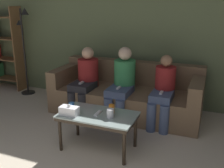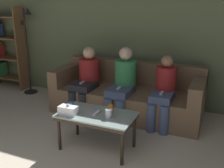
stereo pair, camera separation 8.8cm
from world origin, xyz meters
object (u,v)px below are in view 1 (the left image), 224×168
seated_person_mid_right (163,90)px  seated_person_mid_left (122,82)px  cup_near_left (112,109)px  seated_person_left_end (86,78)px  tissue_box (69,111)px  coffee_table (98,118)px  standing_lamp (24,43)px  cup_far_center (72,106)px  cup_near_right (110,113)px  couch (126,95)px  game_remote (98,113)px

seated_person_mid_right → seated_person_mid_left: bearing=178.6°
cup_near_left → seated_person_left_end: size_ratio=0.10×
tissue_box → seated_person_mid_left: bearing=77.5°
coffee_table → standing_lamp: size_ratio=0.56×
seated_person_left_end → seated_person_mid_left: 0.63m
cup_far_center → seated_person_mid_left: (0.30, 1.01, 0.07)m
cup_near_right → cup_far_center: size_ratio=1.06×
coffee_table → cup_far_center: bearing=-177.8°
cup_far_center → seated_person_left_end: bearing=108.1°
couch → cup_near_right: couch is taller
couch → seated_person_mid_left: seated_person_mid_left is taller
tissue_box → coffee_table: bearing=25.0°
seated_person_left_end → seated_person_mid_left: bearing=-0.6°
tissue_box → standing_lamp: (-1.84, 1.51, 0.49)m
cup_near_left → seated_person_mid_left: (-0.19, 0.91, 0.07)m
seated_person_mid_left → seated_person_mid_right: seated_person_mid_left is taller
cup_near_left → seated_person_mid_right: 0.99m
couch → cup_near_left: couch is taller
cup_near_left → cup_near_right: 0.13m
cup_near_left → game_remote: 0.17m
cup_near_right → seated_person_left_end: size_ratio=0.10×
cup_far_center → game_remote: cup_far_center is taller
couch → seated_person_mid_left: (0.00, -0.21, 0.28)m
cup_near_left → standing_lamp: standing_lamp is taller
cup_far_center → couch: bearing=76.4°
cup_far_center → coffee_table: bearing=2.2°
couch → coffee_table: (0.05, -1.21, 0.12)m
cup_near_right → tissue_box: (-0.48, -0.10, -0.00)m
tissue_box → cup_near_left: bearing=27.7°
cup_near_left → seated_person_mid_left: bearing=101.7°
couch → seated_person_left_end: size_ratio=2.24×
cup_near_left → tissue_box: 0.50m
cup_near_right → seated_person_mid_left: bearing=102.2°
coffee_table → seated_person_left_end: 1.22m
cup_near_right → game_remote: (-0.17, 0.04, -0.04)m
cup_near_left → tissue_box: size_ratio=0.48×
cup_near_right → game_remote: size_ratio=0.70×
coffee_table → tissue_box: (-0.30, -0.14, 0.10)m
cup_near_left → seated_person_mid_left: 0.93m
cup_far_center → tissue_box: (0.04, -0.13, 0.00)m
cup_near_right → seated_person_mid_right: seated_person_mid_right is taller
cup_near_left → game_remote: size_ratio=0.70×
seated_person_left_end → cup_near_right: bearing=-50.7°
standing_lamp → seated_person_mid_right: (2.72, -0.39, -0.47)m
couch → seated_person_left_end: (-0.63, -0.21, 0.27)m
cup_near_right → seated_person_left_end: (-0.85, 1.04, 0.05)m
couch → coffee_table: 1.22m
tissue_box → seated_person_mid_left: (0.25, 1.14, 0.07)m
cup_near_left → seated_person_mid_left: size_ratio=0.10×
couch → cup_near_right: bearing=-79.8°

